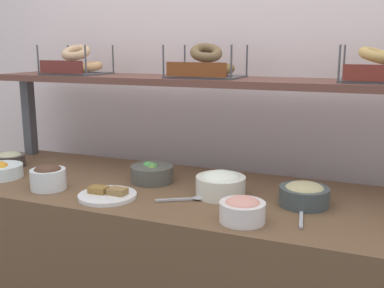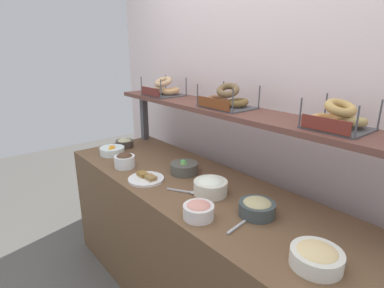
% 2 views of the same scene
% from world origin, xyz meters
% --- Properties ---
extents(back_wall, '(3.34, 0.06, 2.40)m').
position_xyz_m(back_wall, '(0.00, 0.55, 1.20)').
color(back_wall, silver).
rests_on(back_wall, ground_plane).
extents(deli_counter, '(2.14, 0.70, 0.85)m').
position_xyz_m(deli_counter, '(0.00, 0.00, 0.42)').
color(deli_counter, brown).
rests_on(deli_counter, ground_plane).
extents(shelf_riser_left, '(0.05, 0.05, 0.40)m').
position_xyz_m(shelf_riser_left, '(-1.01, 0.27, 1.05)').
color(shelf_riser_left, '#4C4C51').
rests_on(shelf_riser_left, deli_counter).
extents(upper_shelf, '(2.10, 0.32, 0.03)m').
position_xyz_m(upper_shelf, '(0.00, 0.27, 1.26)').
color(upper_shelf, brown).
rests_on(upper_shelf, shelf_riser_left).
extents(bowl_cream_cheese, '(0.19, 0.19, 0.10)m').
position_xyz_m(bowl_cream_cheese, '(0.16, -0.02, 0.90)').
color(bowl_cream_cheese, white).
rests_on(bowl_cream_cheese, deli_counter).
extents(bowl_chocolate_spread, '(0.14, 0.14, 0.10)m').
position_xyz_m(bowl_chocolate_spread, '(-0.51, -0.20, 0.90)').
color(bowl_chocolate_spread, white).
rests_on(bowl_chocolate_spread, deli_counter).
extents(bowl_egg_salad, '(0.20, 0.20, 0.08)m').
position_xyz_m(bowl_egg_salad, '(0.85, -0.12, 0.89)').
color(bowl_egg_salad, white).
rests_on(bowl_egg_salad, deli_counter).
extents(bowl_veggie_mix, '(0.18, 0.18, 0.09)m').
position_xyz_m(bowl_veggie_mix, '(-0.18, 0.05, 0.89)').
color(bowl_veggie_mix, '#53534B').
rests_on(bowl_veggie_mix, deli_counter).
extents(bowl_lox_spread, '(0.15, 0.15, 0.08)m').
position_xyz_m(bowl_lox_spread, '(0.31, -0.24, 0.89)').
color(bowl_lox_spread, white).
rests_on(bowl_lox_spread, deli_counter).
extents(bowl_tuna_salad, '(0.14, 0.14, 0.07)m').
position_xyz_m(bowl_tuna_salad, '(-0.92, 0.02, 0.89)').
color(bowl_tuna_salad, '#433934').
rests_on(bowl_tuna_salad, deli_counter).
extents(bowl_fruit_salad, '(0.18, 0.18, 0.07)m').
position_xyz_m(bowl_fruit_salad, '(-0.81, -0.14, 0.88)').
color(bowl_fruit_salad, white).
rests_on(bowl_fruit_salad, deli_counter).
extents(bowl_hummus, '(0.18, 0.18, 0.09)m').
position_xyz_m(bowl_hummus, '(0.47, -0.00, 0.89)').
color(bowl_hummus, '#414C4D').
rests_on(bowl_hummus, deli_counter).
extents(serving_plate_white, '(0.22, 0.22, 0.04)m').
position_xyz_m(serving_plate_white, '(-0.24, -0.20, 0.86)').
color(serving_plate_white, white).
rests_on(serving_plate_white, deli_counter).
extents(serving_spoon_near_plate, '(0.16, 0.10, 0.01)m').
position_xyz_m(serving_spoon_near_plate, '(0.06, -0.12, 0.86)').
color(serving_spoon_near_plate, '#B7B7BC').
rests_on(serving_spoon_near_plate, deli_counter).
extents(serving_spoon_by_edge, '(0.05, 0.18, 0.01)m').
position_xyz_m(serving_spoon_by_edge, '(0.48, -0.11, 0.86)').
color(serving_spoon_by_edge, '#B7B7BC').
rests_on(serving_spoon_by_edge, deli_counter).
extents(bagel_basket_plain, '(0.28, 0.26, 0.15)m').
position_xyz_m(bagel_basket_plain, '(-0.68, 0.25, 1.33)').
color(bagel_basket_plain, '#4C4C51').
rests_on(bagel_basket_plain, upper_shelf).
extents(bagel_basket_cinnamon_raisin, '(0.31, 0.26, 0.15)m').
position_xyz_m(bagel_basket_cinnamon_raisin, '(-0.02, 0.27, 1.33)').
color(bagel_basket_cinnamon_raisin, '#4C4C51').
rests_on(bagel_basket_cinnamon_raisin, upper_shelf).
extents(bagel_basket_sesame, '(0.28, 0.26, 0.14)m').
position_xyz_m(bagel_basket_sesame, '(0.67, 0.28, 1.33)').
color(bagel_basket_sesame, '#4C4C51').
rests_on(bagel_basket_sesame, upper_shelf).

